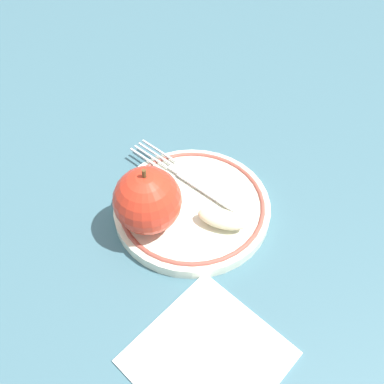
# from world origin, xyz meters

# --- Properties ---
(ground_plane) EXTENTS (2.00, 2.00, 0.00)m
(ground_plane) POSITION_xyz_m (0.00, 0.00, 0.00)
(ground_plane) COLOR #3A606C
(plate) EXTENTS (0.20, 0.20, 0.02)m
(plate) POSITION_xyz_m (0.02, -0.02, 0.01)
(plate) COLOR silver
(plate) RESTS_ON ground_plane
(apple_red_whole) EXTENTS (0.08, 0.08, 0.09)m
(apple_red_whole) POSITION_xyz_m (-0.04, 0.01, 0.06)
(apple_red_whole) COLOR red
(apple_red_whole) RESTS_ON plate
(apple_slice_front) EXTENTS (0.04, 0.07, 0.02)m
(apple_slice_front) POSITION_xyz_m (0.01, -0.07, 0.03)
(apple_slice_front) COLOR beige
(apple_slice_front) RESTS_ON plate
(fork) EXTENTS (0.05, 0.19, 0.00)m
(fork) POSITION_xyz_m (0.05, 0.01, 0.02)
(fork) COLOR silver
(fork) RESTS_ON plate
(napkin_folded) EXTENTS (0.16, 0.16, 0.01)m
(napkin_folded) POSITION_xyz_m (-0.13, -0.14, 0.00)
(napkin_folded) COLOR white
(napkin_folded) RESTS_ON ground_plane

